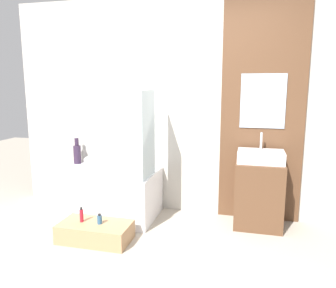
{
  "coord_description": "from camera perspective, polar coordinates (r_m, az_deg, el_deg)",
  "views": [
    {
      "loc": [
        0.87,
        -2.32,
        1.57
      ],
      "look_at": [
        0.11,
        0.7,
        1.01
      ],
      "focal_mm": 35.0,
      "sensor_mm": 36.0,
      "label": 1
    }
  ],
  "objects": [
    {
      "name": "bottle_soap_secondary",
      "position": [
        3.45,
        -11.83,
        -12.71
      ],
      "size": [
        0.05,
        0.05,
        0.1
      ],
      "color": "#2D567A",
      "rests_on": "wooden_step_bench"
    },
    {
      "name": "sink",
      "position": [
        3.7,
        15.84,
        -2.1
      ],
      "size": [
        0.49,
        0.33,
        0.32
      ],
      "color": "white",
      "rests_on": "vanity_cabinet"
    },
    {
      "name": "bottle_soap_primary",
      "position": [
        3.53,
        -14.83,
        -11.9
      ],
      "size": [
        0.04,
        0.04,
        0.16
      ],
      "color": "#B21928",
      "rests_on": "wooden_step_bench"
    },
    {
      "name": "glass_shower_screen",
      "position": [
        3.58,
        -3.43,
        1.66
      ],
      "size": [
        0.01,
        0.46,
        0.96
      ],
      "primitive_type": "cube",
      "color": "silver",
      "rests_on": "bathtub"
    },
    {
      "name": "wooden_step_bench",
      "position": [
        3.53,
        -12.57,
        -14.7
      ],
      "size": [
        0.73,
        0.38,
        0.19
      ],
      "primitive_type": "cube",
      "color": "#A87F56",
      "rests_on": "ground_plane"
    },
    {
      "name": "vase_round_light",
      "position": [
        4.37,
        -13.84,
        -2.79
      ],
      "size": [
        0.1,
        0.1,
        0.1
      ],
      "primitive_type": "sphere",
      "color": "white",
      "rests_on": "bathtub"
    },
    {
      "name": "ground_plane",
      "position": [
        2.94,
        -5.77,
        -22.17
      ],
      "size": [
        12.0,
        12.0,
        0.0
      ],
      "primitive_type": "plane",
      "color": "#A39989"
    },
    {
      "name": "vanity_cabinet",
      "position": [
        3.82,
        15.52,
        -8.48
      ],
      "size": [
        0.52,
        0.43,
        0.74
      ],
      "primitive_type": "cube",
      "color": "brown",
      "rests_on": "ground_plane"
    },
    {
      "name": "vase_tall_dark",
      "position": [
        4.42,
        -15.53,
        -1.55
      ],
      "size": [
        0.1,
        0.1,
        0.33
      ],
      "color": "#2D1E33",
      "rests_on": "bathtub"
    },
    {
      "name": "wall_tiled_back",
      "position": [
        4.01,
        1.62,
        6.4
      ],
      "size": [
        4.2,
        0.06,
        2.6
      ],
      "primitive_type": "cube",
      "color": "#B7B2A8",
      "rests_on": "ground_plane"
    },
    {
      "name": "wall_wood_accent",
      "position": [
        3.86,
        16.12,
        5.91
      ],
      "size": [
        0.92,
        0.04,
        2.6
      ],
      "color": "brown",
      "rests_on": "ground_plane"
    },
    {
      "name": "bathtub",
      "position": [
        4.07,
        -10.74,
        -8.4
      ],
      "size": [
        1.22,
        0.73,
        0.56
      ],
      "color": "white",
      "rests_on": "ground_plane"
    }
  ]
}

